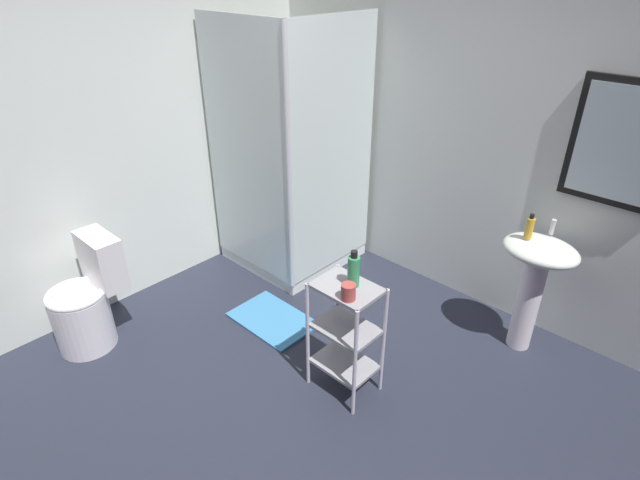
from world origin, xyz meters
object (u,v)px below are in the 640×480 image
object	(u,v)px
shower_stall	(292,214)
bath_mat	(273,319)
hand_soap_bottle	(529,228)
toilet	(87,303)
body_wash_bottle_green	(354,271)
rinse_cup	(348,292)
storage_cart	(346,330)
pedestal_sink	(535,273)

from	to	relation	value
shower_stall	bath_mat	bearing A→B (deg)	-55.12
shower_stall	hand_soap_bottle	distance (m)	1.86
toilet	shower_stall	bearing A→B (deg)	80.84
hand_soap_bottle	body_wash_bottle_green	distance (m)	1.16
body_wash_bottle_green	rinse_cup	distance (m)	0.14
rinse_cup	bath_mat	distance (m)	1.19
shower_stall	storage_cart	xyz separation A→B (m)	(1.26, -0.79, -0.03)
pedestal_sink	hand_soap_bottle	world-z (taller)	hand_soap_bottle
pedestal_sink	bath_mat	size ratio (longest dim) A/B	1.35
shower_stall	hand_soap_bottle	world-z (taller)	shower_stall
shower_stall	hand_soap_bottle	bearing A→B (deg)	8.84
pedestal_sink	shower_stall	bearing A→B (deg)	-170.63
body_wash_bottle_green	bath_mat	distance (m)	1.16
pedestal_sink	hand_soap_bottle	xyz separation A→B (m)	(-0.09, -0.03, 0.30)
toilet	body_wash_bottle_green	world-z (taller)	body_wash_bottle_green
pedestal_sink	storage_cart	xyz separation A→B (m)	(-0.62, -1.10, -0.14)
toilet	body_wash_bottle_green	distance (m)	1.85
storage_cart	body_wash_bottle_green	xyz separation A→B (m)	(0.02, 0.03, 0.40)
storage_cart	hand_soap_bottle	world-z (taller)	hand_soap_bottle
storage_cart	rinse_cup	distance (m)	0.37
body_wash_bottle_green	toilet	bearing A→B (deg)	-150.29
shower_stall	pedestal_sink	world-z (taller)	shower_stall
pedestal_sink	body_wash_bottle_green	bearing A→B (deg)	-119.39
shower_stall	pedestal_sink	size ratio (longest dim) A/B	2.47
storage_cart	body_wash_bottle_green	bearing A→B (deg)	62.80
shower_stall	pedestal_sink	bearing A→B (deg)	9.37
pedestal_sink	toilet	distance (m)	2.91
pedestal_sink	storage_cart	distance (m)	1.27
rinse_cup	toilet	bearing A→B (deg)	-154.49
pedestal_sink	body_wash_bottle_green	xyz separation A→B (m)	(-0.60, -1.07, 0.26)
hand_soap_bottle	shower_stall	bearing A→B (deg)	-171.16
pedestal_sink	rinse_cup	world-z (taller)	rinse_cup
shower_stall	toilet	size ratio (longest dim) A/B	2.63
storage_cart	bath_mat	bearing A→B (deg)	170.97
toilet	rinse_cup	bearing A→B (deg)	25.51
pedestal_sink	bath_mat	bearing A→B (deg)	-145.34
shower_stall	storage_cart	world-z (taller)	shower_stall
rinse_cup	storage_cart	bearing A→B (deg)	133.26
hand_soap_bottle	body_wash_bottle_green	bearing A→B (deg)	-116.43
shower_stall	rinse_cup	bearing A→B (deg)	-33.24
body_wash_bottle_green	hand_soap_bottle	bearing A→B (deg)	63.57
pedestal_sink	toilet	xyz separation A→B (m)	(-2.14, -1.95, -0.26)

